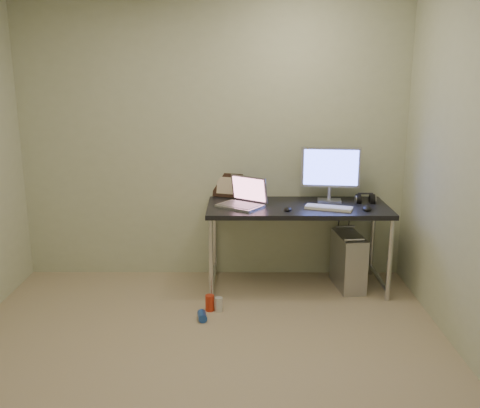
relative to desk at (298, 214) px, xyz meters
name	(u,v)px	position (x,y,z in m)	size (l,w,h in m)	color
floor	(201,371)	(-0.75, -1.41, -0.67)	(3.50, 3.50, 0.00)	tan
wall_back	(213,143)	(-0.75, 0.34, 0.58)	(3.50, 0.02, 2.50)	beige
desk	(298,214)	(0.00, 0.00, 0.00)	(1.56, 0.68, 0.75)	black
tower_computer	(348,261)	(0.46, 0.00, -0.43)	(0.26, 0.49, 0.52)	#BCBCC1
cable_a	(338,234)	(0.41, 0.29, -0.27)	(0.01, 0.01, 0.70)	black
cable_b	(348,237)	(0.50, 0.27, -0.29)	(0.01, 0.01, 0.72)	black
can_red	(210,303)	(-0.74, -0.50, -0.60)	(0.07, 0.07, 0.13)	red
can_white	(219,304)	(-0.67, -0.51, -0.61)	(0.06, 0.06, 0.12)	silver
can_blue	(202,316)	(-0.79, -0.67, -0.64)	(0.07, 0.07, 0.12)	#2049A6
laptop	(243,199)	(-0.47, -0.01, 0.14)	(0.46, 0.45, 0.25)	silver
monitor	(330,170)	(0.30, 0.16, 0.37)	(0.52, 0.18, 0.49)	silver
keyboard	(329,208)	(0.25, -0.12, 0.09)	(0.39, 0.13, 0.02)	white
mouse_right	(367,208)	(0.56, -0.15, 0.10)	(0.08, 0.12, 0.04)	black
mouse_left	(288,208)	(-0.10, -0.17, 0.10)	(0.06, 0.10, 0.03)	black
headphones	(365,199)	(0.60, 0.10, 0.11)	(0.16, 0.10, 0.11)	black
picture_frame	(228,185)	(-0.62, 0.32, 0.19)	(0.28, 0.03, 0.22)	black
webcam	(247,189)	(-0.44, 0.23, 0.17)	(0.05, 0.04, 0.13)	silver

